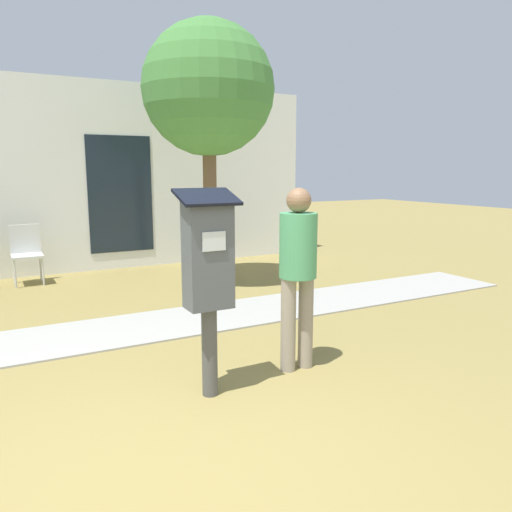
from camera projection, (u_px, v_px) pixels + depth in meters
The scene contains 7 objects.
ground_plane at pixel (150, 491), 2.71m from camera, with size 40.00×40.00×0.00m, color olive.
sidewalk at pixel (71, 338), 5.15m from camera, with size 12.00×1.10×0.02m.
building_facade at pixel (30, 178), 8.03m from camera, with size 10.00×0.26×3.20m.
parking_meter at pixel (208, 266), 3.71m from camera, with size 0.44×0.31×1.59m.
person_standing at pixel (298, 265), 4.24m from camera, with size 0.32×0.32×1.58m.
outdoor_chair_middle at pixel (26, 249), 7.59m from camera, with size 0.44×0.44×0.90m.
tree at pixel (208, 90), 7.13m from camera, with size 1.90×1.90×3.82m.
Camera 1 is at (-0.66, -2.43, 1.73)m, focal length 35.00 mm.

